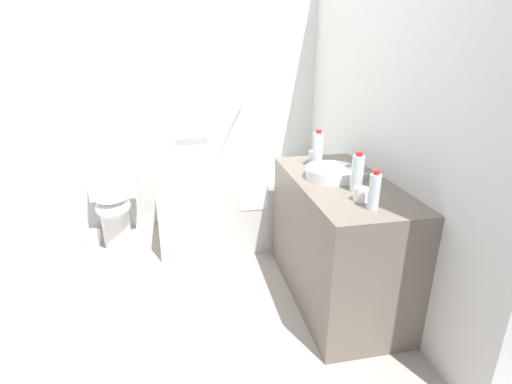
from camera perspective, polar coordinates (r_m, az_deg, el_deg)
The scene contains 14 objects.
ground_plane at distance 2.97m, azimuth -12.94°, elevation -13.72°, with size 3.89×3.89×0.00m, color #9E9389.
wall_back_tiled at distance 3.69m, azimuth -14.28°, elevation 13.16°, with size 3.29×0.10×2.40m, color silver.
wall_right_mirror at distance 2.83m, azimuth 17.16°, elevation 10.60°, with size 0.10×2.72×2.40m, color silver.
bathtub at distance 3.54m, azimuth -2.05°, elevation -1.69°, with size 1.43×0.77×1.14m.
toilet at distance 3.58m, azimuth -19.80°, elevation -1.23°, with size 0.40×0.52×0.74m.
vanity_counter at distance 2.70m, azimuth 11.67°, elevation -6.92°, with size 0.58×1.20×0.84m, color #6B6056.
sink_basin at distance 2.57m, azimuth 10.81°, elevation 2.75°, with size 0.33×0.33×0.07m, color white.
sink_faucet at distance 2.65m, azimuth 14.70°, elevation 3.04°, with size 0.13×0.15×0.09m.
water_bottle_0 at distance 2.76m, azimuth 8.88°, elevation 6.01°, with size 0.07×0.07×0.26m.
water_bottle_1 at distance 2.36m, azimuth 14.39°, elevation 2.65°, with size 0.07×0.07×0.23m.
water_bottle_2 at distance 2.12m, azimuth 16.66°, elevation 0.07°, with size 0.06×0.06×0.21m.
drinking_glass_0 at distance 2.24m, azimuth 14.86°, elevation -0.31°, with size 0.08×0.08×0.08m, color white.
drinking_glass_1 at distance 2.89m, azimuth 8.19°, elevation 5.09°, with size 0.06×0.06×0.08m, color white.
toilet_paper_roll at distance 3.73m, azimuth -22.26°, elevation -6.09°, with size 0.11×0.11×0.13m, color white.
Camera 1 is at (0.16, -2.45, 1.67)m, focal length 27.80 mm.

